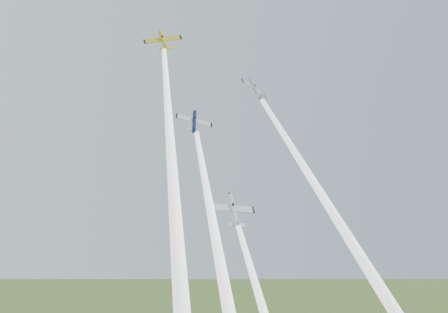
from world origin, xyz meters
TOP-DOWN VIEW (x-y plane):
  - plane_yellow at (-7.12, 6.05)m, footprint 8.01×8.09m
  - smoke_trail_yellow at (-14.81, -15.23)m, footprint 17.54×42.26m
  - plane_navy at (-2.24, 1.56)m, footprint 9.60×6.66m
  - smoke_trail_navy at (-7.32, -17.74)m, footprint 12.51×38.02m
  - plane_silver_right at (9.97, -1.95)m, footprint 7.70×7.31m
  - smoke_trail_silver_right at (15.96, -23.18)m, footprint 14.30×41.96m
  - plane_silver_low at (-0.17, -9.53)m, footprint 9.76×7.08m

SIDE VIEW (x-z plane):
  - smoke_trail_navy at x=-7.32m, z-range 43.35..97.84m
  - smoke_trail_silver_right at x=15.96m, z-range 44.62..105.29m
  - plane_silver_low at x=-0.17m, z-range 77.71..86.07m
  - smoke_trail_yellow at x=-14.81m, z-range 52.66..114.96m
  - plane_navy at x=-2.24m, z-range 95.56..103.83m
  - plane_silver_right at x=9.97m, z-range 102.94..111.34m
  - plane_yellow at x=-7.12m, z-range 112.55..121.08m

